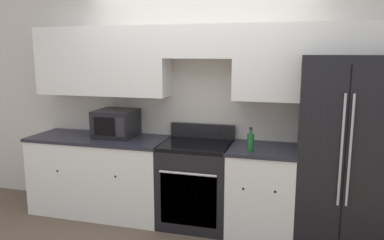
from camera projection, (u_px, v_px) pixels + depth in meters
ground_plane at (184, 235)px, 3.83m from camera, size 12.00×12.00×0.00m
wall_back at (198, 85)px, 4.11m from camera, size 8.00×0.39×2.60m
lower_cabinets_left at (101, 175)px, 4.33m from camera, size 1.58×0.64×0.89m
lower_cabinets_right at (262, 190)px, 3.85m from camera, size 0.69×0.64×0.89m
oven_range at (196, 183)px, 4.03m from camera, size 0.73×0.65×1.05m
refrigerator at (340, 150)px, 3.63m from camera, size 0.80×0.78×1.82m
microwave at (116, 123)px, 4.25m from camera, size 0.44×0.42×0.31m
bottle at (251, 142)px, 3.62m from camera, size 0.07×0.07×0.24m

